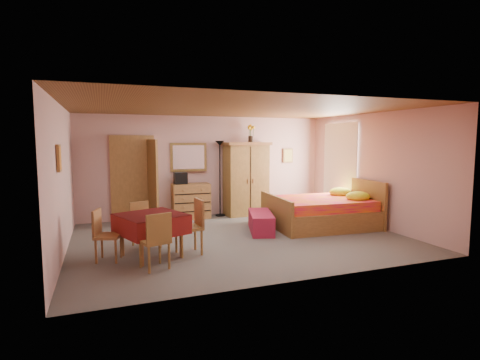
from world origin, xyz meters
name	(u,v)px	position (x,y,z in m)	size (l,w,h in m)	color
floor	(241,238)	(0.00, 0.00, 0.00)	(6.50, 6.50, 0.00)	#605B55
ceiling	(241,108)	(0.00, 0.00, 2.60)	(6.50, 6.50, 0.00)	brown
wall_back	(207,166)	(0.00, 2.50, 1.30)	(6.50, 0.10, 2.60)	tan
wall_front	(304,189)	(0.00, -2.50, 1.30)	(6.50, 0.10, 2.60)	tan
wall_left	(62,180)	(-3.25, 0.00, 1.30)	(0.10, 5.00, 2.60)	tan
wall_right	(373,170)	(3.25, 0.00, 1.30)	(0.10, 5.00, 2.60)	tan
doorway	(133,179)	(-1.90, 2.47, 1.02)	(1.06, 0.12, 2.15)	#9E6B35
window	(340,161)	(3.21, 1.20, 1.45)	(0.08, 1.40, 1.95)	white
picture_left	(59,158)	(-3.22, -0.60, 1.70)	(0.04, 0.32, 0.42)	orange
picture_back	(288,156)	(2.35, 2.47, 1.55)	(0.30, 0.04, 0.40)	#D8BF59
chest_of_drawers	(191,201)	(-0.51, 2.23, 0.44)	(0.94, 0.47, 0.89)	#9A6534
wall_mirror	(189,157)	(-0.51, 2.44, 1.55)	(0.93, 0.05, 0.73)	silver
stereo	(181,178)	(-0.76, 2.27, 1.03)	(0.31, 0.23, 0.29)	black
floor_lamp	(220,179)	(0.28, 2.29, 0.98)	(0.25, 0.25, 1.97)	black
wardrobe	(246,179)	(0.97, 2.18, 0.96)	(1.23, 0.63, 1.93)	olive
sunflower_vase	(251,133)	(1.14, 2.28, 2.16)	(0.19, 0.19, 0.47)	yellow
bed	(320,203)	(2.09, 0.35, 0.53)	(2.30, 1.81, 1.06)	#E11549
bench	(261,222)	(0.60, 0.35, 0.21)	(0.46, 1.24, 0.41)	maroon
dining_table	(151,235)	(-1.85, -0.63, 0.37)	(1.00, 1.00, 0.73)	maroon
chair_south	(154,240)	(-1.89, -1.26, 0.44)	(0.40, 0.40, 0.89)	olive
chair_north	(144,224)	(-1.91, 0.08, 0.41)	(0.37, 0.37, 0.82)	#AE7D3A
chair_west	(108,235)	(-2.54, -0.62, 0.43)	(0.39, 0.39, 0.85)	#A26636
chair_east	(189,227)	(-1.22, -0.71, 0.48)	(0.43, 0.43, 0.95)	olive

